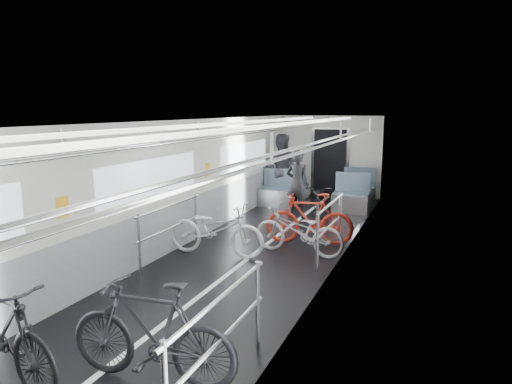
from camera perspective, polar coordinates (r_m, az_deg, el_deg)
car_shell at (r=8.84m, az=1.77°, el=0.76°), size 3.02×14.01×2.41m
bike_left_mid at (r=5.12m, az=-29.35°, el=-14.92°), size 1.83×0.82×1.06m
bike_left_far at (r=8.19m, az=-5.06°, el=-4.67°), size 1.86×0.71×0.96m
bike_right_near at (r=4.63m, az=-12.89°, el=-16.66°), size 1.77×0.67×1.04m
bike_right_mid at (r=8.26m, az=5.30°, el=-4.83°), size 1.73×0.73×0.89m
bike_right_far at (r=8.88m, az=6.72°, el=-3.35°), size 1.75×0.83×1.01m
bike_aisle at (r=10.82m, az=7.76°, el=-1.28°), size 0.97×1.74×0.87m
person_standing at (r=10.99m, az=5.22°, el=1.00°), size 0.64×0.46×1.64m
person_seated at (r=12.66m, az=3.08°, el=2.94°), size 1.00×0.81×1.93m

